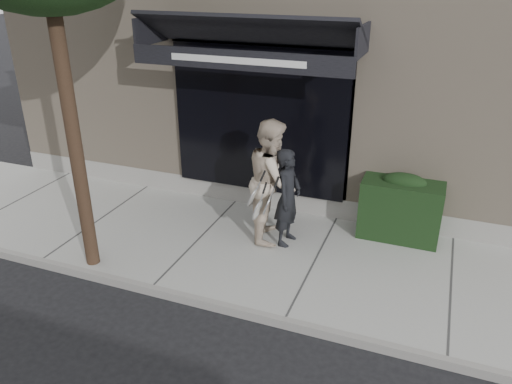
% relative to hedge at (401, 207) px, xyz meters
% --- Properties ---
extents(ground, '(80.00, 80.00, 0.00)m').
position_rel_hedge_xyz_m(ground, '(-1.10, -1.25, -0.66)').
color(ground, black).
rests_on(ground, ground).
extents(sidewalk, '(20.00, 3.00, 0.12)m').
position_rel_hedge_xyz_m(sidewalk, '(-1.10, -1.25, -0.60)').
color(sidewalk, '#A1A19C').
rests_on(sidewalk, ground).
extents(curb, '(20.00, 0.10, 0.14)m').
position_rel_hedge_xyz_m(curb, '(-1.10, -2.80, -0.59)').
color(curb, gray).
rests_on(curb, ground).
extents(building_facade, '(14.30, 8.04, 5.64)m').
position_rel_hedge_xyz_m(building_facade, '(-1.11, 3.71, 2.08)').
color(building_facade, tan).
rests_on(building_facade, ground).
extents(hedge, '(1.30, 0.70, 1.14)m').
position_rel_hedge_xyz_m(hedge, '(0.00, 0.00, 0.00)').
color(hedge, black).
rests_on(hedge, sidewalk).
extents(pedestrian_front, '(0.70, 0.82, 1.63)m').
position_rel_hedge_xyz_m(pedestrian_front, '(-1.70, -0.88, 0.27)').
color(pedestrian_front, black).
rests_on(pedestrian_front, sidewalk).
extents(pedestrian_back, '(0.99, 1.15, 2.04)m').
position_rel_hedge_xyz_m(pedestrian_back, '(-1.99, -0.77, 0.48)').
color(pedestrian_back, beige).
rests_on(pedestrian_back, sidewalk).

